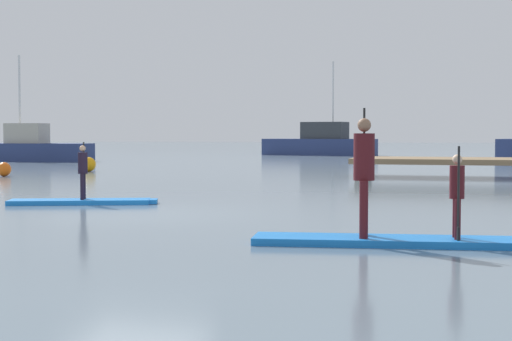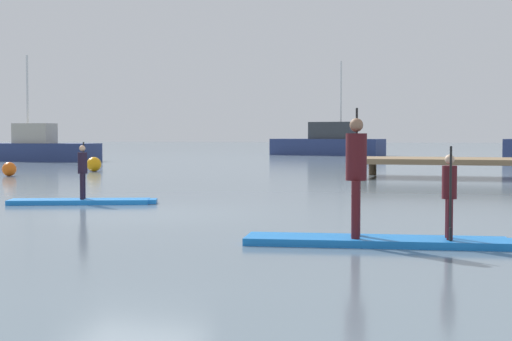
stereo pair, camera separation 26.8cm
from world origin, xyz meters
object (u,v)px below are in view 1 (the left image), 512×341
object	(u,v)px
mooring_buoy_near	(89,164)
mooring_buoy_mid	(4,169)
paddleboard_far	(389,241)
fishing_boat_green_midground	(33,148)
paddler_child_solo	(83,169)
motor_boat_small_navy	(320,143)
paddler_child_front	(457,191)
paddleboard_near	(83,202)
paddler_adult	(364,169)

from	to	relation	value
mooring_buoy_near	mooring_buoy_mid	size ratio (longest dim) A/B	1.16
paddleboard_far	fishing_boat_green_midground	bearing A→B (deg)	128.62
paddler_child_solo	fishing_boat_green_midground	xyz separation A→B (m)	(-14.92, 22.84, -0.05)
paddleboard_far	fishing_boat_green_midground	distance (m)	35.04
paddler_child_solo	fishing_boat_green_midground	size ratio (longest dim) A/B	0.20
motor_boat_small_navy	mooring_buoy_near	world-z (taller)	motor_boat_small_navy
paddler_child_front	paddleboard_near	bearing A→B (deg)	150.59
paddler_child_solo	paddleboard_near	bearing A→B (deg)	-68.98
mooring_buoy_near	mooring_buoy_mid	xyz separation A→B (m)	(-1.28, -3.87, -0.04)
fishing_boat_green_midground	mooring_buoy_near	xyz separation A→B (m)	(8.36, -9.82, -0.41)
paddleboard_near	paddler_child_solo	size ratio (longest dim) A/B	2.57
paddleboard_near	mooring_buoy_near	world-z (taller)	mooring_buoy_near
paddleboard_near	paddler_child_solo	world-z (taller)	paddler_child_solo
paddler_child_solo	paddleboard_far	world-z (taller)	paddler_child_solo
paddler_child_front	paddler_adult	bearing A→B (deg)	-173.28
motor_boat_small_navy	paddleboard_near	bearing A→B (deg)	-86.90
paddler_adult	paddler_child_solo	bearing A→B (deg)	145.33
paddler_child_front	mooring_buoy_mid	size ratio (longest dim) A/B	2.50
paddleboard_near	paddler_adult	world-z (taller)	paddler_adult
fishing_boat_green_midground	paddleboard_near	bearing A→B (deg)	-56.84
paddleboard_near	paddleboard_far	size ratio (longest dim) A/B	0.84
paddler_adult	motor_boat_small_navy	xyz separation A→B (m)	(-8.70, 43.37, -0.19)
paddleboard_far	fishing_boat_green_midground	size ratio (longest dim) A/B	0.60
paddler_child_solo	paddleboard_far	xyz separation A→B (m)	(6.94, -4.53, -0.70)
paddler_child_solo	fishing_boat_green_midground	world-z (taller)	fishing_boat_green_midground
fishing_boat_green_midground	motor_boat_small_navy	xyz separation A→B (m)	(12.83, 15.96, 0.14)
paddler_adult	paddler_child_front	distance (m)	1.27
paddleboard_near	mooring_buoy_mid	size ratio (longest dim) A/B	6.31
paddler_child_solo	paddler_child_front	size ratio (longest dim) A/B	0.98
paddleboard_far	motor_boat_small_navy	size ratio (longest dim) A/B	0.47
paddler_adult	motor_boat_small_navy	distance (m)	44.24
motor_boat_small_navy	paddler_child_front	bearing A→B (deg)	-77.06
paddler_child_solo	paddleboard_far	bearing A→B (deg)	-33.12
paddler_adult	fishing_boat_green_midground	world-z (taller)	fishing_boat_green_midground
paddleboard_near	paddleboard_far	world-z (taller)	same
paddler_child_front	mooring_buoy_near	bearing A→B (deg)	129.54
mooring_buoy_mid	mooring_buoy_near	bearing A→B (deg)	71.68
paddler_child_solo	mooring_buoy_mid	world-z (taller)	paddler_child_solo
paddleboard_near	fishing_boat_green_midground	bearing A→B (deg)	123.16
paddleboard_far	mooring_buoy_near	distance (m)	22.15
mooring_buoy_mid	paddler_child_front	bearing A→B (deg)	-40.87
paddler_child_solo	fishing_boat_green_midground	bearing A→B (deg)	123.16
paddleboard_near	fishing_boat_green_midground	world-z (taller)	fishing_boat_green_midground
paddler_child_front	mooring_buoy_near	size ratio (longest dim) A/B	2.15
paddler_child_solo	motor_boat_small_navy	xyz separation A→B (m)	(-2.10, 38.80, 0.09)
paddler_adult	paddler_child_front	bearing A→B (deg)	6.72
mooring_buoy_near	paddler_child_front	bearing A→B (deg)	-50.46
fishing_boat_green_midground	paddler_adult	bearing A→B (deg)	-51.85
paddleboard_far	motor_boat_small_navy	world-z (taller)	motor_boat_small_navy
mooring_buoy_near	mooring_buoy_mid	bearing A→B (deg)	-108.32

